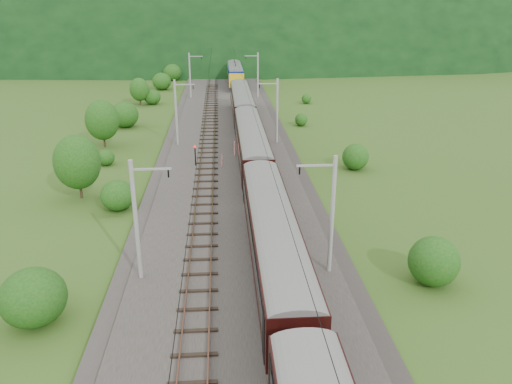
{
  "coord_description": "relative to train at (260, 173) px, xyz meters",
  "views": [
    {
      "loc": [
        -0.73,
        -28.77,
        17.2
      ],
      "look_at": [
        1.94,
        8.91,
        2.6
      ],
      "focal_mm": 35.0,
      "sensor_mm": 36.0,
      "label": 1
    }
  ],
  "objects": [
    {
      "name": "mountain_ridge",
      "position": [
        -122.4,
        288.96,
        -3.49
      ],
      "size": [
        336.0,
        280.0,
        132.0
      ],
      "primitive_type": "ellipsoid",
      "color": "black",
      "rests_on": "ground"
    },
    {
      "name": "train",
      "position": [
        0.0,
        0.0,
        0.0
      ],
      "size": [
        2.94,
        142.09,
        5.11
      ],
      "color": "black",
      "rests_on": "ground"
    },
    {
      "name": "vegetation_right",
      "position": [
        10.27,
        -5.31,
        -2.27
      ],
      "size": [
        5.94,
        99.95,
        2.91
      ],
      "color": "#154813",
      "rests_on": "ground"
    },
    {
      "name": "track_left",
      "position": [
        -4.8,
        -1.04,
        -3.12
      ],
      "size": [
        2.4,
        220.0,
        0.27
      ],
      "color": "brown",
      "rests_on": "railbed"
    },
    {
      "name": "catenary_right",
      "position": [
        3.72,
        20.96,
        1.01
      ],
      "size": [
        2.54,
        192.28,
        8.0
      ],
      "color": "gray",
      "rests_on": "railbed"
    },
    {
      "name": "hazard_post_far",
      "position": [
        -1.66,
        15.97,
        -2.37
      ],
      "size": [
        0.17,
        0.17,
        1.63
      ],
      "primitive_type": "cylinder",
      "color": "red",
      "rests_on": "railbed"
    },
    {
      "name": "vegetation_left",
      "position": [
        -15.97,
        4.05,
        -0.96
      ],
      "size": [
        13.19,
        139.05,
        6.12
      ],
      "color": "#154813",
      "rests_on": "ground"
    },
    {
      "name": "mountain_main",
      "position": [
        -2.4,
        248.96,
        -3.49
      ],
      "size": [
        504.0,
        360.0,
        244.0
      ],
      "primitive_type": "ellipsoid",
      "color": "black",
      "rests_on": "ground"
    },
    {
      "name": "railbed",
      "position": [
        -2.4,
        -1.04,
        -3.34
      ],
      "size": [
        14.0,
        220.0,
        0.3
      ],
      "primitive_type": "cube",
      "color": "#38332D",
      "rests_on": "ground"
    },
    {
      "name": "catenary_left",
      "position": [
        -8.52,
        20.96,
        1.01
      ],
      "size": [
        2.54,
        192.28,
        8.0
      ],
      "color": "gray",
      "rests_on": "railbed"
    },
    {
      "name": "overhead_wires",
      "position": [
        -2.4,
        -1.04,
        3.61
      ],
      "size": [
        4.83,
        198.0,
        0.03
      ],
      "color": "black",
      "rests_on": "ground"
    },
    {
      "name": "hazard_post_near",
      "position": [
        -3.16,
        11.83,
        -2.51
      ],
      "size": [
        0.14,
        0.14,
        1.36
      ],
      "primitive_type": "cylinder",
      "color": "red",
      "rests_on": "railbed"
    },
    {
      "name": "signal",
      "position": [
        -6.03,
        12.33,
        -1.88
      ],
      "size": [
        0.25,
        0.25,
        2.24
      ],
      "color": "black",
      "rests_on": "railbed"
    },
    {
      "name": "ground",
      "position": [
        -2.4,
        -11.04,
        -3.49
      ],
      "size": [
        600.0,
        600.0,
        0.0
      ],
      "primitive_type": "plane",
      "color": "#345119",
      "rests_on": "ground"
    },
    {
      "name": "track_right",
      "position": [
        -0.0,
        -1.04,
        -3.12
      ],
      "size": [
        2.4,
        220.0,
        0.27
      ],
      "color": "brown",
      "rests_on": "railbed"
    }
  ]
}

